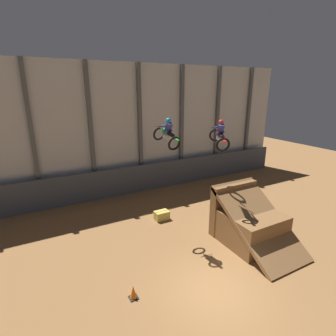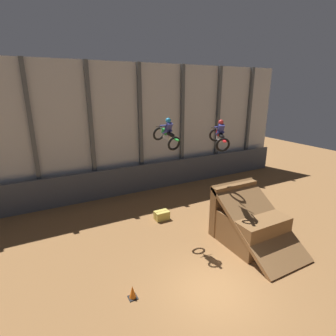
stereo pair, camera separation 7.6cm
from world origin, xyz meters
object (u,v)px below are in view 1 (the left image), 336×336
(dirt_ramp, at_px, (247,222))
(hay_bale_trackside, at_px, (162,215))
(rider_bike_left_air, at_px, (167,134))
(rider_bike_right_air, at_px, (220,136))
(traffic_cone_near_ramp, at_px, (133,292))

(dirt_ramp, xyz_separation_m, hay_bale_trackside, (-3.07, 4.25, -0.78))
(rider_bike_left_air, distance_m, rider_bike_right_air, 2.76)
(rider_bike_left_air, bearing_deg, rider_bike_right_air, -26.87)
(dirt_ramp, distance_m, rider_bike_left_air, 6.48)
(traffic_cone_near_ramp, xyz_separation_m, hay_bale_trackside, (4.00, 5.33, -0.00))
(rider_bike_right_air, xyz_separation_m, traffic_cone_near_ramp, (-5.93, -2.42, -5.43))
(traffic_cone_near_ramp, distance_m, hay_bale_trackside, 6.66)
(dirt_ramp, bearing_deg, rider_bike_right_air, 130.15)
(rider_bike_left_air, relative_size, hay_bale_trackside, 2.05)
(rider_bike_left_air, distance_m, hay_bale_trackside, 5.92)
(dirt_ramp, height_order, traffic_cone_near_ramp, dirt_ramp)
(rider_bike_left_air, xyz_separation_m, rider_bike_right_air, (2.58, -0.98, -0.13))
(rider_bike_right_air, bearing_deg, dirt_ramp, -27.40)
(hay_bale_trackside, bearing_deg, rider_bike_left_air, -108.34)
(rider_bike_right_air, bearing_deg, rider_bike_left_air, -178.31)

